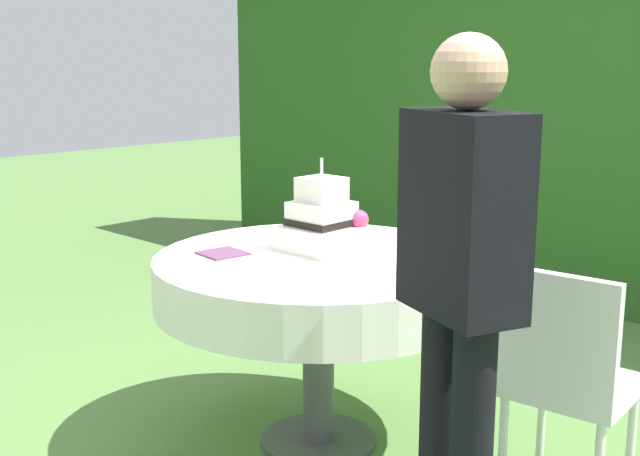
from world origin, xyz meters
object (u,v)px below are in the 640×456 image
object	(u,v)px
wedding_cake	(323,223)
napkin_stack	(223,253)
serving_plate_near	(402,272)
serving_plate_far	(426,247)
garden_chair	(564,372)
cake_table	(318,282)
standing_person	(461,285)

from	to	relation	value
wedding_cake	napkin_stack	size ratio (longest dim) A/B	2.31
serving_plate_near	wedding_cake	bearing A→B (deg)	171.95
serving_plate_far	garden_chair	xyz separation A→B (m)	(0.76, -0.27, -0.24)
serving_plate_near	serving_plate_far	bearing A→B (deg)	114.62
wedding_cake	garden_chair	size ratio (longest dim) A/B	0.41
napkin_stack	garden_chair	bearing A→B (deg)	15.68
serving_plate_near	napkin_stack	world-z (taller)	serving_plate_near
cake_table	serving_plate_far	distance (m)	0.46
napkin_stack	garden_chair	distance (m)	1.34
wedding_cake	serving_plate_far	bearing A→B (deg)	46.15
serving_plate_far	standing_person	size ratio (longest dim) A/B	0.09
cake_table	serving_plate_far	bearing A→B (deg)	59.67
serving_plate_near	garden_chair	bearing A→B (deg)	9.00
serving_plate_far	cake_table	bearing A→B (deg)	-120.33
serving_plate_near	serving_plate_far	distance (m)	0.40
napkin_stack	garden_chair	size ratio (longest dim) A/B	0.18
wedding_cake	napkin_stack	world-z (taller)	wedding_cake
serving_plate_near	serving_plate_far	world-z (taller)	same
wedding_cake	cake_table	bearing A→B (deg)	-55.58
cake_table	napkin_stack	bearing A→B (deg)	-140.36
wedding_cake	napkin_stack	bearing A→B (deg)	-124.88
serving_plate_far	napkin_stack	distance (m)	0.81
serving_plate_far	napkin_stack	bearing A→B (deg)	-129.44
serving_plate_near	garden_chair	world-z (taller)	garden_chair
serving_plate_near	standing_person	size ratio (longest dim) A/B	0.06
serving_plate_near	standing_person	xyz separation A→B (m)	(0.53, -0.43, 0.14)
wedding_cake	serving_plate_far	xyz separation A→B (m)	(0.29, 0.30, -0.10)
wedding_cake	serving_plate_far	distance (m)	0.43
standing_person	cake_table	bearing A→B (deg)	156.43
standing_person	garden_chair	bearing A→B (deg)	83.52
garden_chair	standing_person	distance (m)	0.65
wedding_cake	napkin_stack	xyz separation A→B (m)	(-0.23, -0.33, -0.11)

